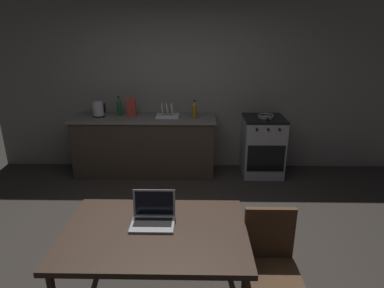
% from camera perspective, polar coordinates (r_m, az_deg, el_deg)
% --- Properties ---
extents(ground_plane, '(12.00, 12.00, 0.00)m').
position_cam_1_polar(ground_plane, '(3.45, -4.65, -18.50)').
color(ground_plane, '#2D2823').
extents(back_wall, '(6.40, 0.10, 2.75)m').
position_cam_1_polar(back_wall, '(5.12, 0.88, 10.86)').
color(back_wall, gray).
rests_on(back_wall, ground_plane).
extents(kitchen_counter, '(2.16, 0.64, 0.91)m').
position_cam_1_polar(kitchen_counter, '(5.06, -8.28, -0.18)').
color(kitchen_counter, '#382D23').
rests_on(kitchen_counter, ground_plane).
extents(stove_oven, '(0.60, 0.62, 0.91)m').
position_cam_1_polar(stove_oven, '(5.09, 12.29, -0.34)').
color(stove_oven, gray).
rests_on(stove_oven, ground_plane).
extents(dining_table, '(1.33, 0.90, 0.75)m').
position_cam_1_polar(dining_table, '(2.46, -6.52, -16.19)').
color(dining_table, '#332319').
rests_on(dining_table, ground_plane).
extents(chair, '(0.40, 0.40, 0.87)m').
position_cam_1_polar(chair, '(2.62, 13.62, -19.21)').
color(chair, '#4C331E').
rests_on(chair, ground_plane).
extents(laptop, '(0.32, 0.25, 0.23)m').
position_cam_1_polar(laptop, '(2.48, -6.86, -12.68)').
color(laptop, '#99999E').
rests_on(laptop, dining_table).
extents(electric_kettle, '(0.20, 0.18, 0.24)m').
position_cam_1_polar(electric_kettle, '(5.07, -16.17, 5.91)').
color(electric_kettle, black).
rests_on(electric_kettle, kitchen_counter).
extents(bottle, '(0.08, 0.08, 0.26)m').
position_cam_1_polar(bottle, '(4.79, 0.43, 6.08)').
color(bottle, '#8C601E').
rests_on(bottle, kitchen_counter).
extents(frying_pan, '(0.24, 0.41, 0.05)m').
position_cam_1_polar(frying_pan, '(4.94, 12.86, 4.81)').
color(frying_pan, gray).
rests_on(frying_pan, stove_oven).
extents(cereal_box, '(0.13, 0.05, 0.28)m').
position_cam_1_polar(cereal_box, '(4.96, -10.62, 6.37)').
color(cereal_box, '#B2382D').
rests_on(cereal_box, kitchen_counter).
extents(dish_rack, '(0.34, 0.26, 0.21)m').
position_cam_1_polar(dish_rack, '(4.88, -4.30, 5.33)').
color(dish_rack, silver).
rests_on(dish_rack, kitchen_counter).
extents(bottle_b, '(0.07, 0.07, 0.29)m').
position_cam_1_polar(bottle_b, '(5.06, -12.72, 6.48)').
color(bottle_b, '#19592D').
rests_on(bottle_b, kitchen_counter).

